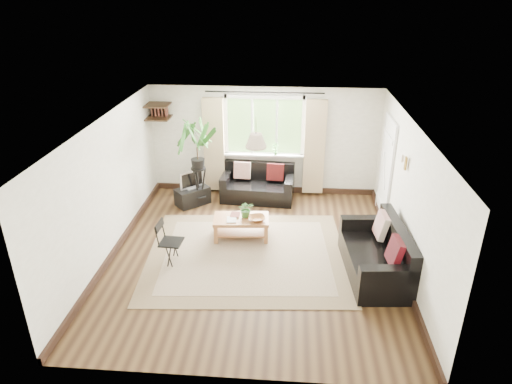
# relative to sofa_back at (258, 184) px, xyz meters

# --- Properties ---
(floor) EXTENTS (5.50, 5.50, 0.00)m
(floor) POSITION_rel_sofa_back_xyz_m (0.11, -2.30, -0.37)
(floor) COLOR black
(floor) RESTS_ON ground
(ceiling) EXTENTS (5.50, 5.50, 0.00)m
(ceiling) POSITION_rel_sofa_back_xyz_m (0.11, -2.30, 2.03)
(ceiling) COLOR white
(ceiling) RESTS_ON floor
(wall_back) EXTENTS (5.00, 0.02, 2.40)m
(wall_back) POSITION_rel_sofa_back_xyz_m (0.11, 0.45, 0.83)
(wall_back) COLOR beige
(wall_back) RESTS_ON floor
(wall_front) EXTENTS (5.00, 0.02, 2.40)m
(wall_front) POSITION_rel_sofa_back_xyz_m (0.11, -5.05, 0.83)
(wall_front) COLOR beige
(wall_front) RESTS_ON floor
(wall_left) EXTENTS (0.02, 5.50, 2.40)m
(wall_left) POSITION_rel_sofa_back_xyz_m (-2.39, -2.30, 0.83)
(wall_left) COLOR beige
(wall_left) RESTS_ON floor
(wall_right) EXTENTS (0.02, 5.50, 2.40)m
(wall_right) POSITION_rel_sofa_back_xyz_m (2.61, -2.30, 0.83)
(wall_right) COLOR beige
(wall_right) RESTS_ON floor
(rug) EXTENTS (3.67, 3.21, 0.02)m
(rug) POSITION_rel_sofa_back_xyz_m (-0.02, -2.30, -0.36)
(rug) COLOR #C1B095
(rug) RESTS_ON floor
(window) EXTENTS (2.50, 0.16, 2.16)m
(window) POSITION_rel_sofa_back_xyz_m (0.11, 0.41, 1.18)
(window) COLOR white
(window) RESTS_ON wall_back
(door) EXTENTS (0.06, 0.96, 2.06)m
(door) POSITION_rel_sofa_back_xyz_m (2.58, -0.60, 0.63)
(door) COLOR silver
(door) RESTS_ON wall_right
(corner_shelf) EXTENTS (0.50, 0.50, 0.34)m
(corner_shelf) POSITION_rel_sofa_back_xyz_m (-2.14, 0.20, 1.52)
(corner_shelf) COLOR black
(corner_shelf) RESTS_ON wall_back
(pendant_lamp) EXTENTS (0.36, 0.36, 0.54)m
(pendant_lamp) POSITION_rel_sofa_back_xyz_m (0.11, -1.90, 1.68)
(pendant_lamp) COLOR beige
(pendant_lamp) RESTS_ON ceiling
(wall_sconce) EXTENTS (0.12, 0.12, 0.28)m
(wall_sconce) POSITION_rel_sofa_back_xyz_m (2.54, -2.00, 1.37)
(wall_sconce) COLOR beige
(wall_sconce) RESTS_ON wall_right
(sofa_back) EXTENTS (1.61, 0.88, 0.73)m
(sofa_back) POSITION_rel_sofa_back_xyz_m (0.00, 0.00, 0.00)
(sofa_back) COLOR black
(sofa_back) RESTS_ON floor
(sofa_right) EXTENTS (1.81, 1.01, 0.82)m
(sofa_right) POSITION_rel_sofa_back_xyz_m (2.12, -2.68, 0.04)
(sofa_right) COLOR black
(sofa_right) RESTS_ON floor
(coffee_table) EXTENTS (1.06, 0.63, 0.42)m
(coffee_table) POSITION_rel_sofa_back_xyz_m (-0.18, -1.69, -0.16)
(coffee_table) COLOR brown
(coffee_table) RESTS_ON floor
(table_plant) EXTENTS (0.32, 0.29, 0.32)m
(table_plant) POSITION_rel_sofa_back_xyz_m (-0.09, -1.64, 0.21)
(table_plant) COLOR #366729
(table_plant) RESTS_ON coffee_table
(bowl) EXTENTS (0.38, 0.38, 0.07)m
(bowl) POSITION_rel_sofa_back_xyz_m (0.12, -1.77, 0.09)
(bowl) COLOR #9E6536
(bowl) RESTS_ON coffee_table
(book_a) EXTENTS (0.20, 0.25, 0.02)m
(book_a) POSITION_rel_sofa_back_xyz_m (-0.43, -1.81, 0.06)
(book_a) COLOR silver
(book_a) RESTS_ON coffee_table
(book_b) EXTENTS (0.18, 0.24, 0.02)m
(book_b) POSITION_rel_sofa_back_xyz_m (-0.39, -1.60, 0.06)
(book_b) COLOR brown
(book_b) RESTS_ON coffee_table
(tv_stand) EXTENTS (0.78, 0.76, 0.38)m
(tv_stand) POSITION_rel_sofa_back_xyz_m (-1.38, -0.36, -0.18)
(tv_stand) COLOR black
(tv_stand) RESTS_ON floor
(tv) EXTENTS (0.52, 0.49, 0.41)m
(tv) POSITION_rel_sofa_back_xyz_m (-1.38, -0.36, 0.21)
(tv) COLOR #A5A5AA
(tv) RESTS_ON tv_stand
(palm_stand) EXTENTS (0.77, 0.77, 1.86)m
(palm_stand) POSITION_rel_sofa_back_xyz_m (-1.22, -0.39, 0.56)
(palm_stand) COLOR black
(palm_stand) RESTS_ON floor
(folding_chair) EXTENTS (0.42, 0.42, 0.77)m
(folding_chair) POSITION_rel_sofa_back_xyz_m (-1.27, -2.61, 0.02)
(folding_chair) COLOR black
(folding_chair) RESTS_ON floor
(sill_plant) EXTENTS (0.14, 0.10, 0.27)m
(sill_plant) POSITION_rel_sofa_back_xyz_m (0.36, 0.33, 0.70)
(sill_plant) COLOR #2D6023
(sill_plant) RESTS_ON window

